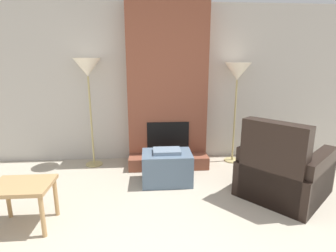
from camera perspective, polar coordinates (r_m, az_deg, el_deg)
The scene contains 7 objects.
wall_back at distance 4.50m, azimuth -0.37°, elevation 9.06°, with size 6.99×0.06×2.60m, color #BCB7AD.
fireplace at distance 4.28m, azimuth -0.16°, elevation 7.79°, with size 1.27×0.65×2.60m.
ottoman at distance 3.74m, azimuth -0.25°, elevation -8.92°, with size 0.69×0.48×0.49m.
armchair at distance 3.65m, azimuth 23.61°, elevation -9.40°, with size 1.36×1.35×1.02m.
side_table at distance 3.10m, azimuth -29.20°, elevation -12.25°, with size 0.59×0.46×0.48m.
floor_lamp_left at distance 4.29m, azimuth -17.10°, elevation 11.31°, with size 0.42×0.42×1.73m.
floor_lamp_right at distance 4.43m, azimuth 14.86°, elevation 10.67°, with size 0.42×0.42×1.66m.
Camera 1 is at (-0.31, -1.33, 1.68)m, focal length 28.00 mm.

